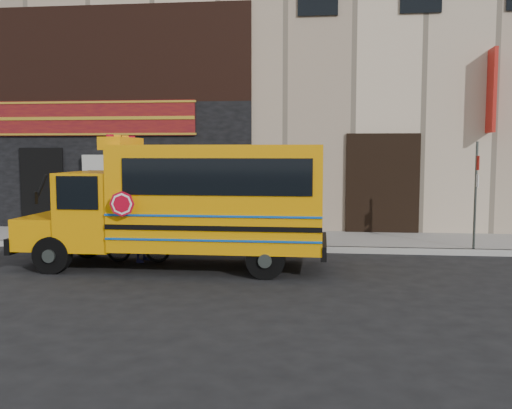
{
  "coord_description": "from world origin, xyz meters",
  "views": [
    {
      "loc": [
        2.14,
        -12.11,
        2.61
      ],
      "look_at": [
        0.55,
        1.85,
        1.3
      ],
      "focal_mm": 40.0,
      "sensor_mm": 36.0,
      "label": 1
    }
  ],
  "objects_px": {
    "school_bus": "(191,201)",
    "cyclist": "(142,227)",
    "bicycle": "(138,243)",
    "sign_pole": "(476,192)"
  },
  "relations": [
    {
      "from": "cyclist",
      "to": "school_bus",
      "type": "bearing_deg",
      "value": -98.88
    },
    {
      "from": "school_bus",
      "to": "cyclist",
      "type": "height_order",
      "value": "school_bus"
    },
    {
      "from": "sign_pole",
      "to": "school_bus",
      "type": "bearing_deg",
      "value": -160.45
    },
    {
      "from": "school_bus",
      "to": "bicycle",
      "type": "relative_size",
      "value": 4.49
    },
    {
      "from": "school_bus",
      "to": "cyclist",
      "type": "distance_m",
      "value": 1.45
    },
    {
      "from": "school_bus",
      "to": "cyclist",
      "type": "xyz_separation_m",
      "value": [
        -1.24,
        0.34,
        -0.66
      ]
    },
    {
      "from": "school_bus",
      "to": "bicycle",
      "type": "height_order",
      "value": "school_bus"
    },
    {
      "from": "school_bus",
      "to": "cyclist",
      "type": "bearing_deg",
      "value": 164.71
    },
    {
      "from": "bicycle",
      "to": "cyclist",
      "type": "relative_size",
      "value": 0.91
    },
    {
      "from": "school_bus",
      "to": "sign_pole",
      "type": "distance_m",
      "value": 7.17
    }
  ]
}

